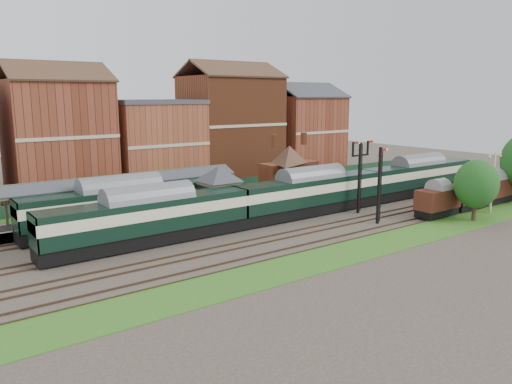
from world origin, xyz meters
TOP-DOWN VIEW (x-y plane):
  - ground at (0.00, 0.00)m, footprint 160.00×160.00m
  - grass_back at (0.00, 16.00)m, footprint 90.00×4.50m
  - grass_front at (0.00, -12.00)m, footprint 90.00×5.00m
  - fence at (0.00, 18.00)m, footprint 90.00×0.12m
  - platform at (-5.00, 9.75)m, footprint 55.00×3.40m
  - signal_box at (-3.00, 3.25)m, footprint 5.40×5.40m
  - brick_hut at (5.00, 3.25)m, footprint 3.20×2.64m
  - station_building at (12.00, 9.75)m, footprint 8.10×8.10m
  - canopy at (-11.00, 9.75)m, footprint 26.00×3.89m
  - semaphore_bracket at (12.04, -2.50)m, footprint 3.60×0.25m
  - semaphore_siding at (10.02, -7.00)m, footprint 1.23×0.25m
  - yard_lamp at (24.00, -11.50)m, footprint 2.60×0.22m
  - town_backdrop at (-0.18, 25.00)m, footprint 69.00×10.00m
  - dmu_train at (6.99, 0.00)m, footprint 58.29×3.06m
  - platform_railcar at (-12.47, 6.50)m, footprint 19.42×3.06m
  - goods_van_a at (17.50, -9.00)m, footprint 5.41×2.35m
  - goods_van_b at (23.43, -9.00)m, footprint 5.37×2.33m
  - goods_van_c at (29.35, -9.00)m, footprint 5.40×2.34m
  - tree_far at (19.14, -12.37)m, footprint 4.52×4.52m

SIDE VIEW (x-z plane):
  - ground at x=0.00m, z-range 0.00..0.00m
  - grass_back at x=0.00m, z-range 0.00..0.06m
  - grass_front at x=0.00m, z-range 0.00..0.06m
  - platform at x=-5.00m, z-range 0.00..1.00m
  - fence at x=0.00m, z-range 0.00..1.50m
  - brick_hut at x=5.00m, z-range -0.28..2.67m
  - goods_van_b at x=23.43m, z-range 0.24..3.50m
  - goods_van_c at x=29.35m, z-range 0.24..3.52m
  - goods_van_a at x=17.50m, z-range 0.24..3.53m
  - platform_railcar at x=-12.47m, z-range 0.37..4.84m
  - dmu_train at x=6.99m, z-range 0.37..4.85m
  - signal_box at x=-3.00m, z-range 0.19..6.19m
  - station_building at x=12.00m, z-range 1.01..6.91m
  - tree_far at x=19.14m, z-range 0.68..7.27m
  - yard_lamp at x=24.00m, z-range 0.49..7.49m
  - semaphore_siding at x=10.02m, z-range 0.16..8.16m
  - canopy at x=-11.00m, z-range 2.54..6.62m
  - semaphore_bracket at x=12.04m, z-range 0.54..8.72m
  - town_backdrop at x=-0.18m, z-range -1.00..15.00m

